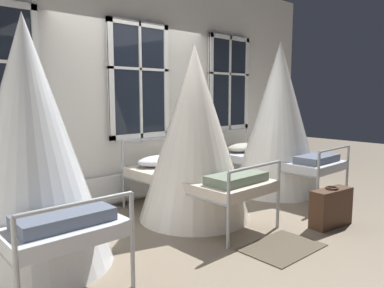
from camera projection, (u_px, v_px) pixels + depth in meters
The scene contains 8 objects.
ground at pixel (199, 219), 4.62m from camera, with size 18.03×18.03×0.00m, color gray.
back_wall_with_windows at pixel (135, 82), 5.34m from camera, with size 7.88×0.10×3.39m, color silver.
window_bank at pixel (141, 132), 5.34m from camera, with size 4.79×0.10×2.45m.
cot_first at pixel (29, 147), 3.25m from camera, with size 1.38×1.92×2.21m.
cot_second at pixel (194, 136), 4.57m from camera, with size 1.38×1.91×2.12m.
cot_third at pixel (278, 120), 5.82m from camera, with size 1.38×1.91×2.33m.
rug_second at pixel (282, 247), 3.75m from camera, with size 0.80×0.56×0.01m, color brown.
suitcase_dark at pixel (331, 207), 4.35m from camera, with size 0.58×0.28×0.47m.
Camera 1 is at (-3.11, -3.19, 1.53)m, focal length 35.05 mm.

